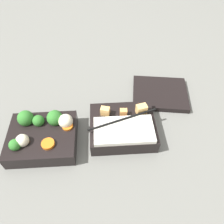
{
  "coord_description": "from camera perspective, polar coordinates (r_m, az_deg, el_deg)",
  "views": [
    {
      "loc": [
        0.06,
        -0.37,
        0.52
      ],
      "look_at": [
        0.08,
        0.04,
        0.04
      ],
      "focal_mm": 35.0,
      "sensor_mm": 36.0,
      "label": 1
    }
  ],
  "objects": [
    {
      "name": "ground_plane",
      "position": [
        0.64,
        -7.14,
        -5.62
      ],
      "size": [
        3.0,
        3.0,
        0.0
      ],
      "primitive_type": "plane",
      "color": "slate"
    },
    {
      "name": "bento_lid",
      "position": [
        0.75,
        12.37,
        4.77
      ],
      "size": [
        0.2,
        0.17,
        0.02
      ],
      "primitive_type": "cube",
      "rotation": [
        0.0,
        0.0,
        -0.14
      ],
      "color": "black",
      "rests_on": "ground_plane"
    },
    {
      "name": "bento_tray_rice",
      "position": [
        0.62,
        2.82,
        -3.84
      ],
      "size": [
        0.19,
        0.15,
        0.07
      ],
      "color": "black",
      "rests_on": "ground_plane"
    },
    {
      "name": "bento_tray_vegetable",
      "position": [
        0.63,
        -17.68,
        -5.79
      ],
      "size": [
        0.18,
        0.15,
        0.08
      ],
      "color": "black",
      "rests_on": "ground_plane"
    }
  ]
}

